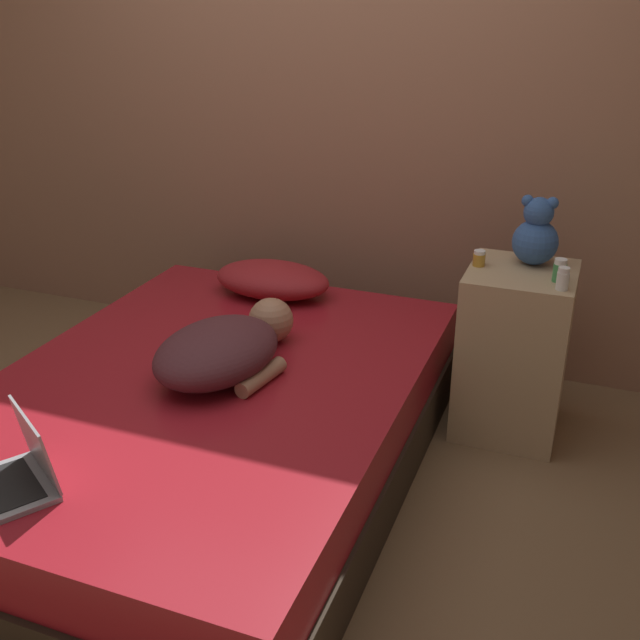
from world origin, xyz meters
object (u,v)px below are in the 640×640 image
object	(u,v)px
bottle_amber	(479,258)
bottle_white	(563,279)
pillow	(272,279)
bottle_green	(560,271)
teddy_bear	(536,235)
laptop	(19,471)
person_lying	(225,348)

from	to	relation	value
bottle_amber	bottle_white	distance (m)	0.37
pillow	bottle_green	world-z (taller)	bottle_green
bottle_green	teddy_bear	bearing A→B (deg)	124.24
laptop	bottle_white	world-z (taller)	bottle_white
pillow	bottle_white	size ratio (longest dim) A/B	6.33
person_lying	bottle_amber	xyz separation A→B (m)	(0.79, 0.70, 0.22)
laptop	bottle_green	xyz separation A→B (m)	(1.33, 1.47, 0.28)
pillow	bottle_amber	xyz separation A→B (m)	(0.94, -0.06, 0.24)
bottle_white	bottle_green	world-z (taller)	bottle_green
laptop	bottle_green	bearing A→B (deg)	80.31
pillow	person_lying	world-z (taller)	person_lying
bottle_white	pillow	bearing A→B (deg)	170.92
pillow	bottle_green	xyz separation A→B (m)	(1.26, -0.12, 0.25)
teddy_bear	bottle_white	distance (m)	0.30
laptop	bottle_amber	distance (m)	1.86
pillow	teddy_bear	size ratio (longest dim) A/B	1.95
bottle_white	teddy_bear	bearing A→B (deg)	117.90
pillow	teddy_bear	bearing A→B (deg)	2.40
bottle_amber	pillow	bearing A→B (deg)	176.65
teddy_bear	bottle_green	distance (m)	0.22
teddy_bear	bottle_green	bearing A→B (deg)	-55.76
person_lying	laptop	distance (m)	0.87
laptop	bottle_green	distance (m)	2.00
person_lying	bottle_green	world-z (taller)	bottle_green
person_lying	bottle_green	xyz separation A→B (m)	(1.11, 0.63, 0.23)
laptop	bottle_green	world-z (taller)	bottle_green
teddy_bear	bottle_green	world-z (taller)	teddy_bear
bottle_amber	bottle_green	world-z (taller)	bottle_green
laptop	bottle_green	size ratio (longest dim) A/B	3.91
bottle_amber	bottle_white	world-z (taller)	bottle_white
pillow	laptop	bearing A→B (deg)	-92.57
person_lying	bottle_white	world-z (taller)	bottle_white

